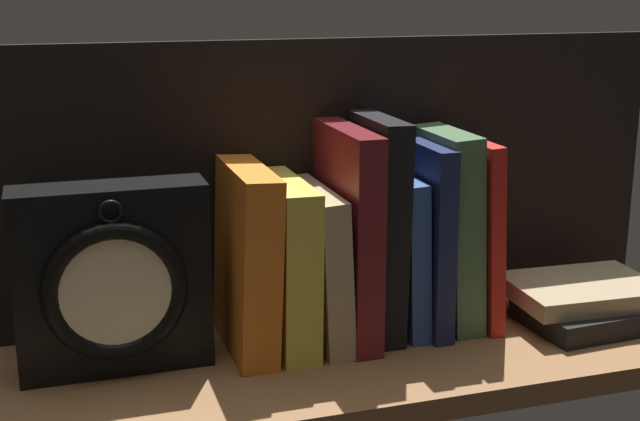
% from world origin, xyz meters
% --- Properties ---
extents(ground_plane, '(0.83, 0.27, 0.03)m').
position_xyz_m(ground_plane, '(0.00, 0.00, -0.01)').
color(ground_plane, brown).
extents(back_panel, '(0.83, 0.01, 0.33)m').
position_xyz_m(back_panel, '(0.00, 0.13, 0.16)').
color(back_panel, black).
rests_on(back_panel, ground_plane).
extents(book_orange_pandolfini, '(0.05, 0.15, 0.20)m').
position_xyz_m(book_orange_pandolfini, '(-0.13, 0.05, 0.10)').
color(book_orange_pandolfini, orange).
rests_on(book_orange_pandolfini, ground_plane).
extents(book_yellow_seinlanguage, '(0.04, 0.15, 0.18)m').
position_xyz_m(book_yellow_seinlanguage, '(-0.09, 0.05, 0.09)').
color(book_yellow_seinlanguage, gold).
rests_on(book_yellow_seinlanguage, ground_plane).
extents(book_tan_shortstories, '(0.04, 0.15, 0.17)m').
position_xyz_m(book_tan_shortstories, '(-0.05, 0.05, 0.09)').
color(book_tan_shortstories, tan).
rests_on(book_tan_shortstories, ground_plane).
extents(book_maroon_dawkins, '(0.03, 0.16, 0.24)m').
position_xyz_m(book_maroon_dawkins, '(-0.02, 0.05, 0.12)').
color(book_maroon_dawkins, maroon).
rests_on(book_maroon_dawkins, ground_plane).
extents(book_black_skeptic, '(0.04, 0.13, 0.25)m').
position_xyz_m(book_black_skeptic, '(0.02, 0.05, 0.12)').
color(book_black_skeptic, black).
rests_on(book_black_skeptic, ground_plane).
extents(book_blue_modern, '(0.03, 0.12, 0.18)m').
position_xyz_m(book_blue_modern, '(0.05, 0.05, 0.09)').
color(book_blue_modern, '#2D4C8E').
rests_on(book_blue_modern, ground_plane).
extents(book_navy_bierce, '(0.02, 0.14, 0.22)m').
position_xyz_m(book_navy_bierce, '(0.07, 0.05, 0.11)').
color(book_navy_bierce, '#192147').
rests_on(book_navy_bierce, ground_plane).
extents(book_green_romantic, '(0.05, 0.12, 0.23)m').
position_xyz_m(book_green_romantic, '(0.11, 0.05, 0.11)').
color(book_green_romantic, '#476B44').
rests_on(book_green_romantic, ground_plane).
extents(book_red_requiem, '(0.03, 0.13, 0.22)m').
position_xyz_m(book_red_requiem, '(0.14, 0.05, 0.11)').
color(book_red_requiem, red).
rests_on(book_red_requiem, ground_plane).
extents(framed_clock, '(0.20, 0.07, 0.20)m').
position_xyz_m(framed_clock, '(-0.27, 0.03, 0.10)').
color(framed_clock, black).
rests_on(framed_clock, ground_plane).
extents(book_stack_side, '(0.19, 0.14, 0.05)m').
position_xyz_m(book_stack_side, '(0.27, -0.01, 0.02)').
color(book_stack_side, black).
rests_on(book_stack_side, ground_plane).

